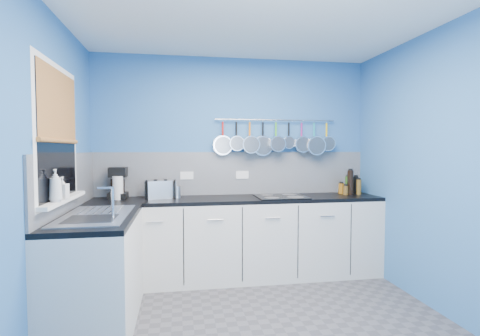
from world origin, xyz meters
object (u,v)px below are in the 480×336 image
object	(u,v)px
coffee_maker	(118,183)
soap_bottle_b	(62,188)
paper_towel	(118,188)
toaster	(161,189)
hob	(281,197)
soap_bottle_a	(55,185)
canister	(177,192)

from	to	relation	value
coffee_maker	soap_bottle_b	bearing A→B (deg)	-101.38
paper_towel	toaster	size ratio (longest dim) A/B	0.82
coffee_maker	hob	xyz separation A→B (m)	(1.77, -0.18, -0.16)
soap_bottle_a	soap_bottle_b	xyz separation A→B (m)	(0.00, 0.16, -0.03)
paper_towel	soap_bottle_b	bearing A→B (deg)	-103.59
hob	coffee_maker	bearing A→B (deg)	174.25
soap_bottle_b	hob	bearing A→B (deg)	24.39
paper_towel	hob	xyz separation A→B (m)	(1.76, -0.12, -0.12)
canister	paper_towel	bearing A→B (deg)	-178.73
paper_towel	coffee_maker	size ratio (longest dim) A/B	0.73
soap_bottle_b	coffee_maker	xyz separation A→B (m)	(0.24, 1.09, -0.07)
soap_bottle_b	paper_towel	xyz separation A→B (m)	(0.25, 1.03, -0.11)
toaster	hob	world-z (taller)	toaster
soap_bottle_b	paper_towel	bearing A→B (deg)	76.41
soap_bottle_b	toaster	world-z (taller)	soap_bottle_b
paper_towel	canister	size ratio (longest dim) A/B	1.90
coffee_maker	hob	bearing A→B (deg)	-4.73
canister	coffee_maker	bearing A→B (deg)	175.69
soap_bottle_b	hob	distance (m)	2.22
toaster	hob	xyz separation A→B (m)	(1.31, -0.13, -0.09)
paper_towel	coffee_maker	world-z (taller)	coffee_maker
soap_bottle_b	hob	size ratio (longest dim) A/B	0.31
canister	soap_bottle_b	bearing A→B (deg)	-129.66
soap_bottle_a	coffee_maker	distance (m)	1.27
soap_bottle_a	toaster	bearing A→B (deg)	60.05
coffee_maker	hob	distance (m)	1.78
toaster	hob	distance (m)	1.32
soap_bottle_b	coffee_maker	world-z (taller)	coffee_maker
paper_towel	hob	bearing A→B (deg)	-3.82
coffee_maker	toaster	world-z (taller)	coffee_maker
paper_towel	coffee_maker	xyz separation A→B (m)	(-0.01, 0.06, 0.05)
paper_towel	canister	bearing A→B (deg)	1.27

